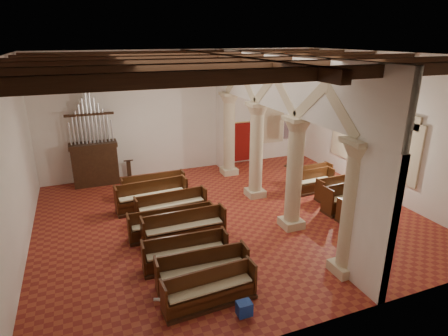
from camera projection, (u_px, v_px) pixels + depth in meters
floor at (230, 217)px, 14.37m from camera, size 14.00×14.00×0.00m
ceiling at (231, 55)px, 12.37m from camera, size 14.00×14.00×0.00m
wall_back at (185, 112)px, 18.63m from camera, size 14.00×0.02×6.00m
wall_front at (336, 211)px, 8.11m from camera, size 14.00×0.02×6.00m
wall_left at (10, 165)px, 10.96m from camera, size 0.02×12.00×6.00m
wall_right at (383, 126)px, 15.79m from camera, size 0.02×12.00×6.00m
ceiling_beams at (231, 60)px, 12.43m from camera, size 13.80×11.80×0.30m
arcade at (275, 123)px, 13.81m from camera, size 0.90×11.90×6.00m
window_right_a at (408, 154)px, 14.73m from camera, size 0.03×1.00×2.20m
window_right_b at (343, 131)px, 18.24m from camera, size 0.03×1.00×2.20m
window_back at (273, 120)px, 20.61m from camera, size 1.00×0.03×2.20m
pipe_organ at (94, 156)px, 17.19m from camera, size 2.10×0.85×4.40m
lectern at (129, 171)px, 18.01m from camera, size 0.45×0.46×1.07m
dossal_curtain at (248, 141)px, 20.38m from camera, size 1.80×0.07×2.17m
processional_banner at (288, 151)px, 19.74m from camera, size 0.59×0.75×2.67m
hymnal_box_a at (244, 308)px, 9.16m from camera, size 0.36×0.30×0.36m
hymnal_box_b at (234, 263)px, 11.06m from camera, size 0.29×0.24×0.29m
hymnal_box_c at (192, 226)px, 13.24m from camera, size 0.29×0.24×0.28m
tube_heater_a at (204, 297)px, 9.74m from camera, size 0.97×0.41×0.10m
tube_heater_b at (171, 300)px, 9.65m from camera, size 0.85×0.40×0.09m
nave_pew_0 at (210, 294)px, 9.62m from camera, size 2.51×0.78×0.97m
nave_pew_1 at (203, 274)px, 10.38m from camera, size 2.60×0.79×1.02m
nave_pew_2 at (186, 256)px, 11.24m from camera, size 2.59×0.78×0.99m
nave_pew_3 at (185, 232)px, 12.60m from camera, size 2.83×0.72×1.06m
nave_pew_4 at (172, 227)px, 13.00m from camera, size 2.99×0.70×0.98m
nave_pew_5 at (172, 209)px, 14.35m from camera, size 2.78×0.81×0.97m
nave_pew_6 at (152, 200)px, 15.01m from camera, size 2.89×0.94×1.14m
nave_pew_7 at (154, 189)px, 16.15m from camera, size 2.69×0.69×1.00m
aisle_pew_0 at (360, 211)px, 14.12m from camera, size 1.85×0.73×0.95m
aisle_pew_1 at (345, 202)px, 14.81m from camera, size 1.93×0.87×1.12m
aisle_pew_2 at (336, 192)px, 15.88m from camera, size 1.76×0.72×0.98m
aisle_pew_3 at (312, 185)px, 16.63m from camera, size 2.00×0.77×1.01m
aisle_pew_4 at (314, 178)px, 17.37m from camera, size 1.69×0.74×0.98m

